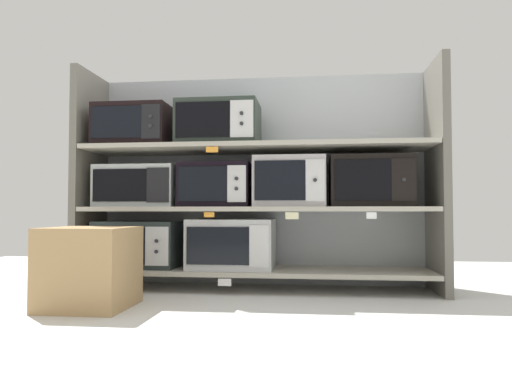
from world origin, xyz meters
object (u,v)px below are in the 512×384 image
(shipping_carton, at_px, (90,267))
(microwave_1, at_px, (232,244))
(microwave_6, at_px, (136,127))
(microwave_7, at_px, (219,125))
(microwave_3, at_px, (216,185))
(microwave_4, at_px, (290,182))
(microwave_5, at_px, (371,182))
(microwave_2, at_px, (139,186))
(microwave_0, at_px, (139,244))

(shipping_carton, bearing_deg, microwave_1, 46.56)
(microwave_6, relative_size, microwave_7, 0.92)
(microwave_3, height_order, microwave_4, microwave_4)
(microwave_5, distance_m, microwave_7, 1.08)
(microwave_2, xyz_separation_m, microwave_3, (0.54, -0.00, 0.01))
(microwave_1, relative_size, microwave_6, 1.13)
(microwave_0, distance_m, shipping_carton, 0.71)
(microwave_4, distance_m, microwave_5, 0.53)
(microwave_2, bearing_deg, microwave_5, -0.00)
(microwave_5, relative_size, shipping_carton, 1.19)
(microwave_6, distance_m, microwave_7, 0.58)
(microwave_1, bearing_deg, microwave_2, -179.99)
(microwave_5, xyz_separation_m, microwave_7, (-1.01, -0.00, 0.40))
(microwave_4, height_order, shipping_carton, microwave_4)
(microwave_6, bearing_deg, microwave_0, -0.01)
(microwave_3, relative_size, microwave_5, 0.90)
(microwave_2, xyz_separation_m, microwave_7, (0.56, -0.00, 0.42))
(microwave_5, bearing_deg, shipping_carton, -156.05)
(microwave_3, bearing_deg, microwave_6, 179.99)
(microwave_0, xyz_separation_m, microwave_5, (1.57, -0.00, 0.42))
(microwave_4, distance_m, microwave_7, 0.62)
(microwave_1, xyz_separation_m, microwave_5, (0.92, -0.00, 0.41))
(microwave_3, distance_m, microwave_4, 0.50)
(microwave_5, relative_size, microwave_6, 1.05)
(microwave_5, xyz_separation_m, shipping_carton, (-1.58, -0.70, -0.50))
(microwave_7, height_order, shipping_carton, microwave_7)
(microwave_0, relative_size, microwave_7, 1.02)
(microwave_1, distance_m, microwave_5, 1.00)
(microwave_6, bearing_deg, microwave_4, -0.00)
(microwave_1, xyz_separation_m, microwave_3, (-0.11, -0.00, 0.39))
(microwave_4, bearing_deg, microwave_3, -180.00)
(microwave_3, bearing_deg, microwave_7, -0.01)
(microwave_4, relative_size, microwave_7, 0.87)
(microwave_1, relative_size, shipping_carton, 1.27)
(microwave_0, height_order, microwave_6, microwave_6)
(microwave_3, distance_m, microwave_7, 0.41)
(microwave_3, bearing_deg, microwave_1, 0.11)
(microwave_4, relative_size, microwave_6, 0.94)
(microwave_6, distance_m, shipping_carton, 1.13)
(microwave_3, distance_m, shipping_carton, 1.02)
(microwave_3, bearing_deg, microwave_4, 0.00)
(microwave_0, xyz_separation_m, microwave_2, (-0.00, -0.00, 0.40))
(microwave_0, xyz_separation_m, microwave_7, (0.56, -0.00, 0.82))
(microwave_4, relative_size, microwave_5, 0.89)
(microwave_2, distance_m, microwave_3, 0.54)
(microwave_2, bearing_deg, microwave_4, -0.00)
(microwave_0, height_order, shipping_carton, microwave_0)
(microwave_0, bearing_deg, microwave_6, 179.99)
(microwave_0, bearing_deg, shipping_carton, -91.22)
(microwave_0, distance_m, microwave_1, 0.65)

